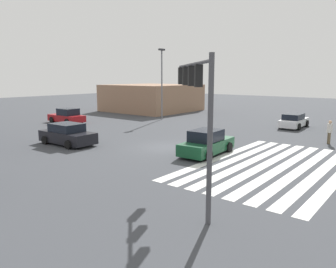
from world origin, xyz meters
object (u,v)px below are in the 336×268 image
Objects in this scene: car_5 at (67,135)px; traffic_signal_mast at (195,92)px; car_4 at (207,143)px; pedestrian at (330,131)px; street_light_pole_a at (162,78)px; car_2 at (67,116)px; car_0 at (294,121)px.

traffic_signal_mast is at bearing -14.21° from car_5.
pedestrian is at bearing -35.31° from car_4.
car_5 is at bearing -166.41° from street_light_pole_a.
car_5 is (-6.73, -9.87, 0.02)m from car_2.
street_light_pole_a reaches higher than car_4.
street_light_pole_a is at bearing 101.17° from car_0.
traffic_signal_mast is 3.22× the size of pedestrian.
car_0 is at bearing -37.55° from traffic_signal_mast.
traffic_signal_mast is 22.09m from car_0.
car_5 is 16.40m from street_light_pole_a.
car_2 is at bearing -32.04° from pedestrian.
car_2 is at bearing 78.04° from car_4.
street_light_pole_a is at bearing -54.18° from pedestrian.
pedestrian is (8.50, -5.35, 0.27)m from car_4.
pedestrian is (5.46, -24.94, 0.29)m from car_2.
car_4 is 10.40m from car_5.
car_5 is at bearing 144.55° from car_2.
car_2 is 0.55× the size of street_light_pole_a.
car_0 is 15.10m from street_light_pole_a.
traffic_signal_mast is at bearing -173.90° from car_0.
traffic_signal_mast reaches higher than car_0.
street_light_pole_a is (3.25, 18.81, 3.83)m from pedestrian.
pedestrian is at bearing -99.79° from street_light_pole_a.
traffic_signal_mast reaches higher than pedestrian.
car_5 reaches higher than car_0.
car_5 is 19.39m from pedestrian.
car_0 is at bearing -5.88° from car_4.
car_4 is at bearing 170.03° from car_2.
pedestrian is 19.46m from street_light_pole_a.
pedestrian reaches higher than car_4.
car_4 is at bearing 13.44° from pedestrian.
car_2 is 11.42m from street_light_pole_a.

